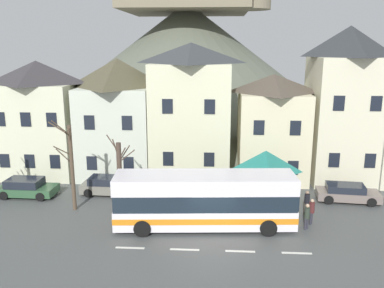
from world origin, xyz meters
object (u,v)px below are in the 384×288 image
at_px(pedestrian_01, 307,201).
at_px(bus_shelter, 266,161).
at_px(pedestrian_02, 307,215).
at_px(bare_tree_02, 120,176).
at_px(parked_car_02, 108,186).
at_px(pedestrian_00, 312,210).
at_px(bare_tree_01, 71,165).
at_px(townhouse_02, 191,111).
at_px(parked_car_00, 27,188).
at_px(public_bench, 257,187).
at_px(townhouse_04, 344,105).
at_px(townhouse_03, 272,127).
at_px(townhouse_01, 119,117).
at_px(transit_bus, 205,201).
at_px(townhouse_00, 41,119).
at_px(parked_car_01, 347,193).
at_px(hilltop_castle, 188,63).

bearing_deg(pedestrian_01, bus_shelter, 149.70).
distance_m(pedestrian_02, bare_tree_02, 11.99).
xyz_separation_m(bus_shelter, parked_car_02, (-11.29, 1.30, -2.46)).
bearing_deg(pedestrian_00, bare_tree_01, 175.17).
relative_size(parked_car_02, pedestrian_02, 2.54).
bearing_deg(townhouse_02, parked_car_00, -153.40).
height_order(pedestrian_02, public_bench, pedestrian_02).
bearing_deg(public_bench, townhouse_04, 29.60).
bearing_deg(townhouse_03, townhouse_01, 177.34).
distance_m(transit_bus, parked_car_02, 9.02).
relative_size(bus_shelter, bare_tree_01, 0.62).
bearing_deg(townhouse_02, bare_tree_02, -116.59).
bearing_deg(townhouse_02, bus_shelter, -49.25).
height_order(townhouse_02, pedestrian_00, townhouse_02).
height_order(townhouse_00, transit_bus, townhouse_00).
xyz_separation_m(townhouse_02, pedestrian_02, (7.60, -10.16, -4.58)).
bearing_deg(public_bench, townhouse_02, 141.52).
bearing_deg(pedestrian_00, parked_car_02, 162.47).
height_order(parked_car_01, public_bench, parked_car_01).
bearing_deg(parked_car_00, transit_bus, -17.12).
xyz_separation_m(townhouse_00, townhouse_01, (6.45, 0.89, 0.09)).
height_order(transit_bus, bare_tree_02, bare_tree_02).
distance_m(pedestrian_01, bare_tree_02, 12.30).
distance_m(townhouse_00, pedestrian_00, 22.81).
bearing_deg(parked_car_01, pedestrian_00, -124.06).
distance_m(parked_car_01, pedestrian_00, 5.27).
distance_m(townhouse_02, townhouse_03, 6.73).
relative_size(parked_car_01, bare_tree_02, 0.86).
bearing_deg(pedestrian_02, townhouse_04, 65.12).
height_order(hilltop_castle, bus_shelter, hilltop_castle).
bearing_deg(transit_bus, townhouse_02, 94.04).
bearing_deg(pedestrian_01, townhouse_02, 135.70).
bearing_deg(transit_bus, townhouse_00, 141.02).
bearing_deg(transit_bus, pedestrian_01, 15.65).
relative_size(townhouse_01, parked_car_02, 2.37).
distance_m(townhouse_01, bare_tree_02, 9.19).
height_order(townhouse_01, parked_car_02, townhouse_01).
bearing_deg(public_bench, transit_bus, -120.85).
distance_m(townhouse_00, pedestrian_01, 22.28).
bearing_deg(bare_tree_01, pedestrian_02, -7.69).
relative_size(townhouse_04, bare_tree_02, 2.39).
bearing_deg(pedestrian_00, parked_car_01, 50.32).
height_order(townhouse_01, hilltop_castle, hilltop_castle).
bearing_deg(townhouse_00, townhouse_04, 0.98).
bearing_deg(townhouse_03, transit_bus, -116.97).
bearing_deg(bare_tree_02, pedestrian_02, -9.29).
bearing_deg(transit_bus, pedestrian_02, -3.36).
distance_m(parked_car_00, pedestrian_02, 19.74).
xyz_separation_m(townhouse_01, townhouse_03, (12.76, -0.59, -0.59)).
bearing_deg(pedestrian_00, pedestrian_02, -121.01).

